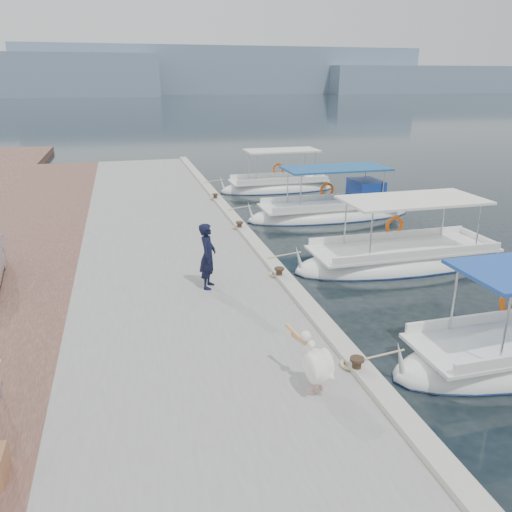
{
  "coord_description": "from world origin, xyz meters",
  "views": [
    {
      "loc": [
        -4.37,
        -11.07,
        5.88
      ],
      "look_at": [
        -1.0,
        1.63,
        1.2
      ],
      "focal_mm": 35.0,
      "sensor_mm": 36.0,
      "label": 1
    }
  ],
  "objects": [
    {
      "name": "ground",
      "position": [
        0.0,
        0.0,
        0.0
      ],
      "size": [
        400.0,
        400.0,
        0.0
      ],
      "primitive_type": "plane",
      "color": "black",
      "rests_on": "ground"
    },
    {
      "name": "concrete_quay",
      "position": [
        -3.0,
        5.0,
        0.25
      ],
      "size": [
        6.0,
        40.0,
        0.5
      ],
      "primitive_type": "cube",
      "color": "gray",
      "rests_on": "ground"
    },
    {
      "name": "quay_curb",
      "position": [
        -0.22,
        5.0,
        0.56
      ],
      "size": [
        0.44,
        40.0,
        0.12
      ],
      "primitive_type": "cube",
      "color": "#AEA89B",
      "rests_on": "concrete_quay"
    },
    {
      "name": "cobblestone_strip",
      "position": [
        -8.0,
        5.0,
        0.25
      ],
      "size": [
        4.0,
        40.0,
        0.5
      ],
      "primitive_type": "cube",
      "color": "brown",
      "rests_on": "ground"
    },
    {
      "name": "distant_hills",
      "position": [
        29.61,
        201.49,
        7.61
      ],
      "size": [
        330.0,
        60.0,
        18.0
      ],
      "color": "gray",
      "rests_on": "ground"
    },
    {
      "name": "fishing_caique_c",
      "position": [
        4.39,
        2.87,
        0.12
      ],
      "size": [
        7.62,
        2.5,
        2.83
      ],
      "color": "white",
      "rests_on": "ground"
    },
    {
      "name": "fishing_caique_d",
      "position": [
        4.52,
        9.13,
        0.19
      ],
      "size": [
        7.65,
        2.38,
        2.83
      ],
      "color": "white",
      "rests_on": "ground"
    },
    {
      "name": "fishing_caique_e",
      "position": [
        3.9,
        15.21,
        0.13
      ],
      "size": [
        6.62,
        2.17,
        2.83
      ],
      "color": "white",
      "rests_on": "ground"
    },
    {
      "name": "mooring_bollards",
      "position": [
        -0.35,
        1.5,
        0.69
      ],
      "size": [
        0.28,
        20.28,
        0.33
      ],
      "color": "black",
      "rests_on": "concrete_quay"
    },
    {
      "name": "pelican",
      "position": [
        -1.32,
        -3.83,
        1.04
      ],
      "size": [
        0.68,
        1.36,
        1.06
      ],
      "color": "tan",
      "rests_on": "concrete_quay"
    },
    {
      "name": "fisherman",
      "position": [
        -2.4,
        1.41,
        1.4
      ],
      "size": [
        0.64,
        0.77,
        1.81
      ],
      "primitive_type": "imported",
      "rotation": [
        0.0,
        0.0,
        1.19
      ],
      "color": "black",
      "rests_on": "concrete_quay"
    }
  ]
}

